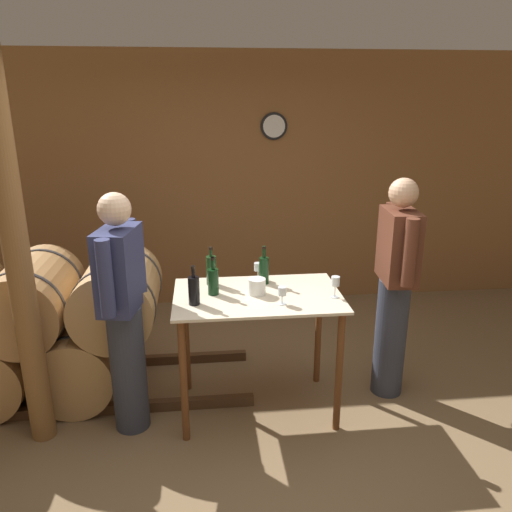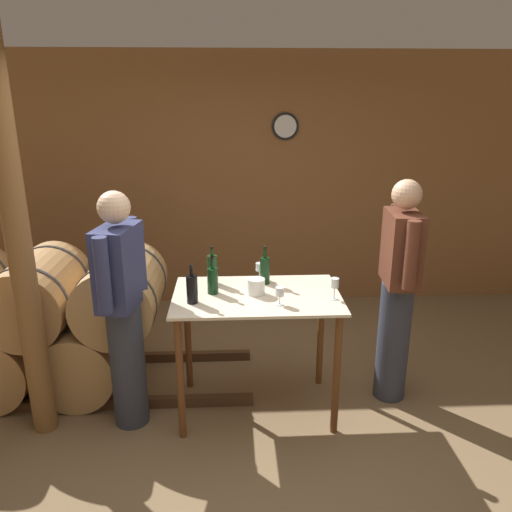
% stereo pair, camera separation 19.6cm
% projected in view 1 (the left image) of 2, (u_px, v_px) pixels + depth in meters
% --- Properties ---
extents(ground_plane, '(14.00, 14.00, 0.00)m').
position_uv_depth(ground_plane, '(261.00, 449.00, 3.33)').
color(ground_plane, brown).
extents(back_wall, '(8.40, 0.08, 2.70)m').
position_uv_depth(back_wall, '(233.00, 183.00, 5.37)').
color(back_wall, brown).
rests_on(back_wall, ground_plane).
extents(barrel_rack, '(3.87, 0.85, 1.12)m').
position_uv_depth(barrel_rack, '(16.00, 331.00, 3.79)').
color(barrel_rack, '#4C331E').
rests_on(barrel_rack, ground_plane).
extents(tasting_table, '(1.17, 0.75, 0.92)m').
position_uv_depth(tasting_table, '(257.00, 316.00, 3.55)').
color(tasting_table, beige).
rests_on(tasting_table, ground_plane).
extents(wooden_post, '(0.16, 0.16, 2.70)m').
position_uv_depth(wooden_post, '(16.00, 250.00, 3.06)').
color(wooden_post, brown).
rests_on(wooden_post, ground_plane).
extents(wine_bottle_far_left, '(0.08, 0.08, 0.27)m').
position_uv_depth(wine_bottle_far_left, '(194.00, 290.00, 3.30)').
color(wine_bottle_far_left, black).
rests_on(wine_bottle_far_left, tasting_table).
extents(wine_bottle_left, '(0.07, 0.07, 0.29)m').
position_uv_depth(wine_bottle_left, '(211.00, 270.00, 3.65)').
color(wine_bottle_left, '#193819').
rests_on(wine_bottle_left, tasting_table).
extents(wine_bottle_center, '(0.08, 0.08, 0.27)m').
position_uv_depth(wine_bottle_center, '(213.00, 281.00, 3.47)').
color(wine_bottle_center, black).
rests_on(wine_bottle_center, tasting_table).
extents(wine_bottle_right, '(0.07, 0.07, 0.29)m').
position_uv_depth(wine_bottle_right, '(264.00, 269.00, 3.67)').
color(wine_bottle_right, black).
rests_on(wine_bottle_right, tasting_table).
extents(wine_glass_near_left, '(0.06, 0.06, 0.13)m').
position_uv_depth(wine_glass_near_left, '(258.00, 268.00, 3.76)').
color(wine_glass_near_left, silver).
rests_on(wine_glass_near_left, tasting_table).
extents(wine_glass_near_center, '(0.06, 0.06, 0.12)m').
position_uv_depth(wine_glass_near_center, '(282.00, 292.00, 3.31)').
color(wine_glass_near_center, silver).
rests_on(wine_glass_near_center, tasting_table).
extents(wine_glass_near_right, '(0.06, 0.06, 0.15)m').
position_uv_depth(wine_glass_near_right, '(335.00, 282.00, 3.41)').
color(wine_glass_near_right, silver).
rests_on(wine_glass_near_right, tasting_table).
extents(ice_bucket, '(0.12, 0.12, 0.11)m').
position_uv_depth(ice_bucket, '(257.00, 287.00, 3.48)').
color(ice_bucket, white).
rests_on(ice_bucket, tasting_table).
extents(person_host, '(0.29, 0.58, 1.69)m').
position_uv_depth(person_host, '(123.00, 311.00, 3.30)').
color(person_host, '#333847').
rests_on(person_host, ground_plane).
extents(person_visitor_with_scarf, '(0.25, 0.59, 1.71)m').
position_uv_depth(person_visitor_with_scarf, '(395.00, 285.00, 3.72)').
color(person_visitor_with_scarf, '#333847').
rests_on(person_visitor_with_scarf, ground_plane).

